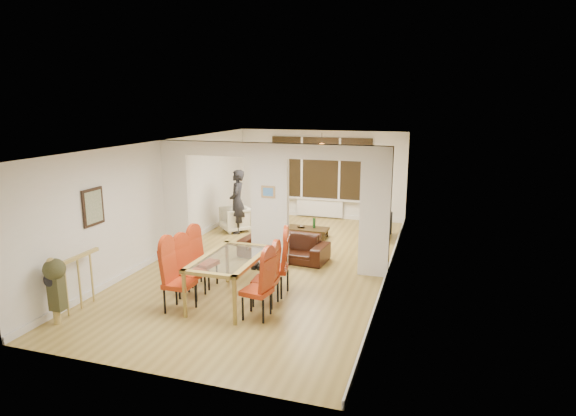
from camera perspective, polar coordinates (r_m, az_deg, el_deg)
The scene contains 24 objects.
floor at distance 10.46m, azimuth -2.11°, elevation -6.62°, with size 5.00×9.00×0.01m, color #9E843F.
room_walls at distance 10.10m, azimuth -2.16°, elevation 0.35°, with size 5.00×9.00×2.60m, color silver, non-canonical shape.
divider_wall at distance 10.10m, azimuth -2.16°, elevation 0.35°, with size 5.00×0.18×2.60m, color white.
bay_window_blinds at distance 14.26m, azimuth 3.88°, elevation 4.75°, with size 3.00×0.08×1.80m, color black.
radiator at distance 14.44m, azimuth 3.77°, elevation 0.01°, with size 1.40×0.08×0.50m, color white.
pendant_light at distance 13.02m, azimuth 4.01°, elevation 6.88°, with size 0.36×0.36×0.36m, color orange.
stair_newel at distance 8.76m, azimuth -23.74°, elevation -7.78°, with size 0.40×1.20×1.10m, color tan, non-canonical shape.
wall_poster at distance 9.20m, azimuth -22.10°, elevation 0.12°, with size 0.04×0.52×0.67m, color gray.
pillar_photo at distance 9.95m, azimuth -2.37°, elevation 1.93°, with size 0.30×0.03×0.25m, color #4C8CD8.
dining_table at distance 8.52m, azimuth -6.83°, elevation -8.35°, with size 0.98×1.74×0.82m, color olive, non-canonical shape.
dining_chair_la at distance 8.23m, azimuth -12.75°, elevation -8.19°, with size 0.45×0.45×1.13m, color #A22D10, non-canonical shape.
dining_chair_lb at distance 8.77m, azimuth -11.35°, elevation -7.17°, with size 0.41×0.41×1.03m, color #A22D10, non-canonical shape.
dining_chair_lc at distance 9.22m, azimuth -9.91°, elevation -6.04°, with size 0.42×0.42×1.05m, color #A22D10, non-canonical shape.
dining_chair_ra at distance 7.83m, azimuth -3.74°, elevation -9.24°, with size 0.43×0.43×1.07m, color #A22D10, non-canonical shape.
dining_chair_rb at distance 8.29m, azimuth -2.69°, elevation -8.08°, with size 0.41×0.41×1.03m, color #A22D10, non-canonical shape.
dining_chair_rc at distance 8.71m, azimuth -1.59°, elevation -6.67°, with size 0.45×0.45×1.13m, color #A22D10, non-canonical shape.
sofa at distance 10.70m, azimuth -0.53°, elevation -4.54°, with size 1.97×0.77×0.57m, color black.
armchair at distance 13.02m, azimuth -6.26°, elevation -1.31°, with size 0.72×0.70×0.66m, color beige.
person at distance 12.72m, azimuth -6.03°, elevation 0.75°, with size 0.40×0.62×1.69m, color black.
television at distance 12.53m, azimuth 10.87°, elevation -2.16°, with size 0.14×1.04×0.60m, color black.
coffee_table at distance 12.41m, azimuth 2.27°, elevation -2.92°, with size 1.07×0.54×0.25m, color black, non-canonical shape.
bottle at distance 12.35m, azimuth 3.12°, elevation -1.74°, with size 0.07×0.07×0.28m, color #143F19.
bowl at distance 12.41m, azimuth 1.59°, elevation -2.21°, with size 0.20×0.20×0.05m, color black.
shoes at distance 10.18m, azimuth -3.55°, elevation -6.91°, with size 0.23×0.25×0.09m, color black, non-canonical shape.
Camera 1 is at (3.35, -9.29, 3.44)m, focal length 30.00 mm.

